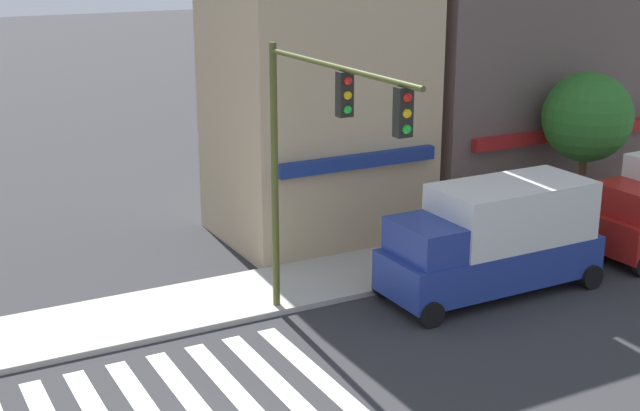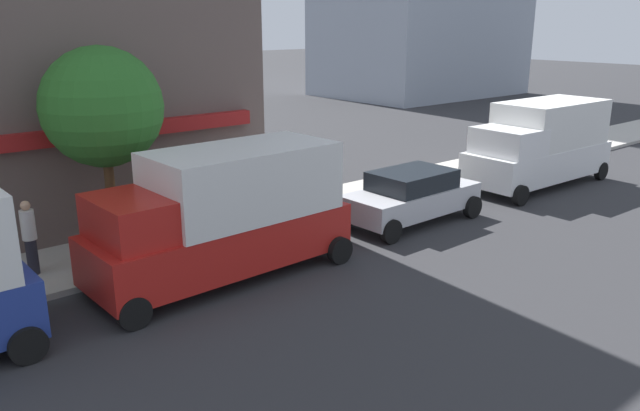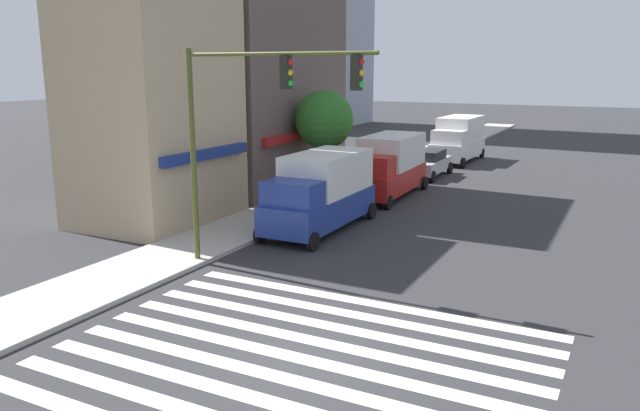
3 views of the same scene
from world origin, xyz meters
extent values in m
plane|color=#2D2D30|center=(0.00, 0.00, 0.00)|extent=(200.00, 200.00, 0.00)
cube|color=#B2ADA3|center=(0.00, 7.50, 0.07)|extent=(120.00, 3.00, 0.15)
cube|color=silver|center=(-1.91, 0.00, 0.00)|extent=(0.47, 10.80, 0.01)
cube|color=silver|center=(-0.95, 0.00, 0.00)|extent=(0.47, 10.80, 0.01)
cube|color=silver|center=(0.00, 0.00, 0.00)|extent=(0.47, 10.80, 0.01)
cube|color=silver|center=(0.95, 0.00, 0.00)|extent=(0.47, 10.80, 0.01)
cube|color=silver|center=(1.91, 0.00, 0.00)|extent=(0.47, 10.80, 0.01)
cube|color=silver|center=(2.86, 0.00, 0.00)|extent=(0.47, 10.80, 0.01)
cube|color=silver|center=(3.81, 0.00, 0.00)|extent=(0.47, 10.80, 0.01)
cube|color=tan|center=(8.49, 11.50, 5.60)|extent=(6.17, 5.00, 11.20)
cube|color=navy|center=(8.49, 8.85, 3.00)|extent=(5.24, 0.30, 0.40)
cube|color=brown|center=(16.93, 11.50, 7.41)|extent=(9.84, 5.00, 14.83)
cube|color=maroon|center=(16.93, 8.85, 3.00)|extent=(8.36, 0.30, 0.40)
cylinder|color=#474C1E|center=(4.60, 6.40, 3.47)|extent=(0.18, 0.18, 6.95)
cylinder|color=#474C1E|center=(4.60, 3.23, 6.75)|extent=(0.12, 6.34, 0.12)
cube|color=black|center=(4.60, 2.91, 6.22)|extent=(0.32, 0.24, 0.95)
sphere|color=red|center=(4.60, 2.78, 6.52)|extent=(0.18, 0.18, 0.18)
sphere|color=#EAAD14|center=(4.60, 2.78, 6.22)|extent=(0.18, 0.18, 0.18)
sphere|color=green|center=(4.60, 2.78, 5.92)|extent=(0.18, 0.18, 0.18)
cube|color=black|center=(4.60, 0.70, 6.22)|extent=(0.32, 0.24, 0.95)
sphere|color=red|center=(4.60, 0.57, 6.52)|extent=(0.18, 0.18, 0.18)
sphere|color=#EAAD14|center=(4.60, 0.57, 6.22)|extent=(0.18, 0.18, 0.18)
sphere|color=green|center=(4.60, 0.57, 5.92)|extent=(0.18, 0.18, 0.18)
cube|color=navy|center=(10.23, 4.70, 0.89)|extent=(6.22, 2.24, 1.10)
cube|color=silver|center=(10.85, 4.70, 2.24)|extent=(4.36, 2.23, 1.60)
cube|color=navy|center=(8.24, 4.70, 1.89)|extent=(1.75, 2.10, 0.90)
cylinder|color=black|center=(7.54, 5.80, 0.34)|extent=(0.68, 0.22, 0.68)
cylinder|color=black|center=(7.54, 3.60, 0.34)|extent=(0.68, 0.22, 0.68)
cylinder|color=black|center=(12.92, 5.80, 0.34)|extent=(0.68, 0.22, 0.68)
cylinder|color=black|center=(12.92, 3.60, 0.34)|extent=(0.68, 0.22, 0.68)
cube|color=#B21E19|center=(17.58, 4.70, 0.89)|extent=(6.26, 2.38, 1.10)
cube|color=silver|center=(18.20, 4.70, 2.24)|extent=(4.40, 2.32, 1.60)
cube|color=#B21E19|center=(15.60, 4.70, 1.89)|extent=(1.79, 2.14, 0.90)
cylinder|color=black|center=(14.89, 5.80, 0.34)|extent=(0.68, 0.22, 0.68)
cylinder|color=black|center=(14.89, 3.60, 0.34)|extent=(0.68, 0.22, 0.68)
cylinder|color=black|center=(20.28, 5.80, 0.34)|extent=(0.68, 0.22, 0.68)
cylinder|color=black|center=(20.28, 3.60, 0.34)|extent=(0.68, 0.22, 0.68)
cube|color=#B7B7BC|center=(24.10, 4.70, 0.69)|extent=(4.43, 1.86, 0.70)
cube|color=black|center=(24.10, 4.70, 1.31)|extent=(2.44, 1.69, 0.55)
cylinder|color=black|center=(22.31, 5.60, 0.34)|extent=(0.68, 0.22, 0.68)
cylinder|color=black|center=(22.31, 3.80, 0.34)|extent=(0.68, 0.22, 0.68)
cylinder|color=black|center=(25.90, 5.60, 0.34)|extent=(0.68, 0.22, 0.68)
cylinder|color=black|center=(25.90, 3.80, 0.34)|extent=(0.68, 0.22, 0.68)
cube|color=white|center=(30.88, 4.70, 0.89)|extent=(6.26, 2.36, 1.10)
cube|color=silver|center=(31.50, 4.70, 2.24)|extent=(4.40, 2.31, 1.60)
cube|color=white|center=(28.89, 4.70, 1.89)|extent=(1.79, 2.14, 0.90)
cylinder|color=black|center=(28.18, 5.80, 0.34)|extent=(0.68, 0.22, 0.68)
cylinder|color=black|center=(28.18, 3.60, 0.34)|extent=(0.68, 0.22, 0.68)
cylinder|color=black|center=(33.57, 5.80, 0.34)|extent=(0.68, 0.22, 0.68)
cylinder|color=black|center=(33.57, 3.60, 0.34)|extent=(0.68, 0.22, 0.68)
cylinder|color=#23232D|center=(14.12, 7.40, 0.57)|extent=(0.26, 0.26, 0.85)
cylinder|color=silver|center=(14.12, 7.40, 1.35)|extent=(0.32, 0.32, 0.70)
sphere|color=tan|center=(14.12, 7.40, 1.81)|extent=(0.22, 0.22, 0.22)
cylinder|color=red|center=(8.75, 6.40, 0.47)|extent=(0.20, 0.20, 0.65)
sphere|color=red|center=(8.75, 6.40, 0.87)|extent=(0.24, 0.24, 0.24)
cylinder|color=brown|center=(16.14, 7.50, 1.50)|extent=(0.24, 0.24, 2.69)
sphere|color=#286623|center=(16.14, 7.50, 3.85)|extent=(2.88, 2.88, 2.88)
camera|label=1|loc=(-4.57, -13.10, 9.42)|focal=50.00mm
camera|label=2|loc=(10.58, -7.22, 5.82)|focal=35.00mm
camera|label=3|loc=(-11.25, -6.31, 6.39)|focal=35.00mm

